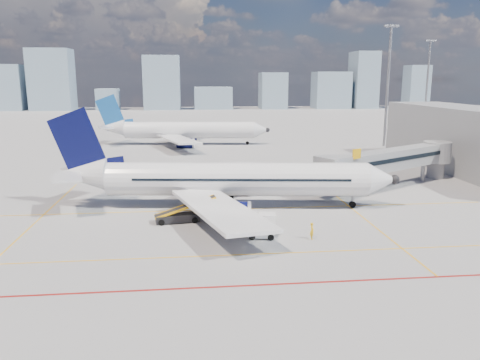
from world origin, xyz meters
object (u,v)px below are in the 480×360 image
Objects in this scene: belt_loader at (179,216)px; main_aircraft at (222,180)px; baggage_tug at (260,230)px; cargo_dolly at (258,223)px; ramp_worker at (312,231)px; second_aircraft at (182,130)px.

main_aircraft is at bearing 39.87° from belt_loader.
baggage_tug is 0.67× the size of cargo_dolly.
baggage_tug is 1.59× the size of ramp_worker.
main_aircraft is 7.57m from belt_loader.
main_aircraft reaches higher than ramp_worker.
belt_loader is at bearing 158.21° from cargo_dolly.
ramp_worker is (7.40, -11.81, -2.43)m from main_aircraft.
cargo_dolly is 2.39× the size of ramp_worker.
second_aircraft is at bearing 106.00° from cargo_dolly.
ramp_worker is (12.69, -65.06, -2.43)m from second_aircraft.
cargo_dolly reaches higher than baggage_tug.
ramp_worker is (4.69, -2.12, -0.28)m from cargo_dolly.
second_aircraft reaches higher than ramp_worker.
second_aircraft is at bearing 82.82° from belt_loader.
cargo_dolly is 0.59× the size of belt_loader.
cargo_dolly is at bearing -67.53° from main_aircraft.
ramp_worker is (12.21, -6.55, 0.12)m from belt_loader.
cargo_dolly is at bearing -38.19° from belt_loader.
main_aircraft is at bearing -78.50° from second_aircraft.
second_aircraft is (-5.30, 53.25, 0.00)m from main_aircraft.
belt_loader reaches higher than ramp_worker.
baggage_tug reaches higher than ramp_worker.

